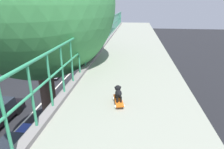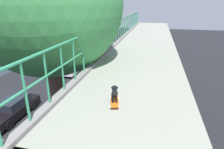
{
  "view_description": "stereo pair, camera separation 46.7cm",
  "coord_description": "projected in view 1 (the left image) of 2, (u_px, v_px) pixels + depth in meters",
  "views": [
    {
      "loc": [
        1.34,
        -2.54,
        7.55
      ],
      "look_at": [
        0.81,
        1.81,
        5.9
      ],
      "focal_mm": 30.7,
      "sensor_mm": 36.0,
      "label": 1
    },
    {
      "loc": [
        1.8,
        -2.46,
        7.55
      ],
      "look_at": [
        0.81,
        1.81,
        5.9
      ],
      "focal_mm": 30.7,
      "sensor_mm": 36.0,
      "label": 2
    }
  ],
  "objects": [
    {
      "name": "toy_skateboard",
      "position": [
        118.0,
        101.0,
        4.08
      ],
      "size": [
        0.29,
        0.57,
        0.09
      ],
      "color": "#DE5D16",
      "rests_on": "overpass_deck"
    },
    {
      "name": "overpass_deck",
      "position": [
        124.0,
        146.0,
        3.15
      ],
      "size": [
        3.04,
        38.29,
        0.39
      ],
      "color": "gray",
      "rests_on": "bridge_pier"
    },
    {
      "name": "roadside_tree_mid",
      "position": [
        37.0,
        6.0,
        6.52
      ],
      "size": [
        5.39,
        5.39,
        10.08
      ],
      "color": "#4F3A32",
      "rests_on": "ground"
    },
    {
      "name": "small_dog",
      "position": [
        118.0,
        92.0,
        4.04
      ],
      "size": [
        0.2,
        0.38,
        0.29
      ],
      "color": "black",
      "rests_on": "toy_skateboard"
    },
    {
      "name": "green_railing",
      "position": [
        35.0,
        115.0,
        3.15
      ],
      "size": [
        0.2,
        36.37,
        1.19
      ],
      "color": "slate",
      "rests_on": "overpass_deck"
    },
    {
      "name": "city_bus",
      "position": [
        64.0,
        50.0,
        24.53
      ],
      "size": [
        2.74,
        11.77,
        3.26
      ],
      "color": "white",
      "rests_on": "ground"
    }
  ]
}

